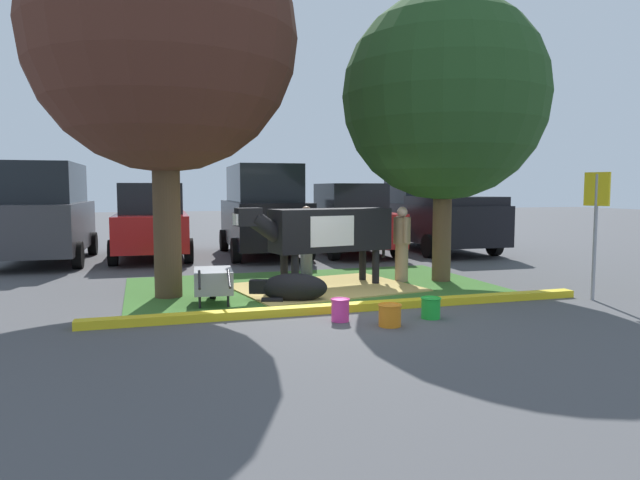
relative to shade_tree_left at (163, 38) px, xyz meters
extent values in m
plane|color=#4C4C4F|center=(2.30, -1.62, -4.37)|extent=(80.00, 80.00, 0.00)
cube|color=#386B28|center=(2.68, 0.28, -4.36)|extent=(6.83, 4.19, 0.02)
cube|color=yellow|center=(2.68, -1.96, -4.31)|extent=(8.03, 0.24, 0.12)
cube|color=tan|center=(2.84, 0.00, -4.35)|extent=(3.58, 2.93, 0.04)
cylinder|color=#4C3823|center=(0.00, 0.00, -2.96)|extent=(0.46, 0.46, 2.82)
sphere|color=#4C281E|center=(0.00, 0.00, 0.02)|extent=(4.49, 4.49, 4.49)
cylinder|color=brown|center=(5.36, 0.15, -3.25)|extent=(0.37, 0.37, 2.26)
sphere|color=#23471E|center=(5.36, 0.15, -0.70)|extent=(4.04, 4.04, 4.04)
cube|color=black|center=(3.02, 0.20, -3.27)|extent=(2.39, 1.08, 0.80)
cube|color=white|center=(2.87, 0.18, -3.27)|extent=(1.01, 0.86, 0.56)
cylinder|color=black|center=(1.71, -0.02, -3.17)|extent=(0.68, 0.42, 0.58)
cube|color=black|center=(1.39, -0.08, -2.99)|extent=(0.48, 0.33, 0.32)
cube|color=white|center=(1.19, -0.11, -3.03)|extent=(0.15, 0.22, 0.20)
cylinder|color=black|center=(2.21, -0.18, -4.02)|extent=(0.14, 0.14, 0.70)
cylinder|color=black|center=(2.13, 0.30, -4.02)|extent=(0.14, 0.14, 0.70)
cylinder|color=black|center=(3.91, 0.11, -4.02)|extent=(0.14, 0.14, 0.70)
cylinder|color=black|center=(3.83, 0.59, -4.02)|extent=(0.14, 0.14, 0.70)
cylinder|color=black|center=(4.20, 0.40, -3.52)|extent=(0.06, 0.06, 0.70)
ellipsoid|color=black|center=(1.98, -1.02, -4.13)|extent=(1.19, 0.79, 0.48)
cube|color=black|center=(1.40, -0.84, -4.11)|extent=(0.33, 0.28, 0.22)
cube|color=silver|center=(1.29, -0.80, -4.11)|extent=(0.09, 0.11, 0.16)
cylinder|color=black|center=(1.59, -1.08, -4.31)|extent=(0.36, 0.20, 0.10)
cylinder|color=slate|center=(3.00, 1.81, -3.99)|extent=(0.26, 0.26, 0.77)
cylinder|color=black|center=(3.00, 1.81, -3.34)|extent=(0.34, 0.34, 0.53)
sphere|color=#8C664C|center=(3.00, 1.81, -2.97)|extent=(0.21, 0.21, 0.21)
cylinder|color=black|center=(3.21, 1.86, -3.31)|extent=(0.09, 0.09, 0.50)
cylinder|color=black|center=(2.78, 1.75, -3.31)|extent=(0.09, 0.09, 0.50)
cylinder|color=#9E7F5B|center=(4.56, 0.32, -3.99)|extent=(0.26, 0.26, 0.78)
cylinder|color=#9E7F5B|center=(4.56, 0.32, -3.33)|extent=(0.34, 0.34, 0.53)
sphere|color=beige|center=(4.56, 0.32, -2.96)|extent=(0.21, 0.21, 0.21)
cylinder|color=#9E7F5B|center=(4.54, 0.10, -3.30)|extent=(0.09, 0.09, 0.51)
cylinder|color=#9E7F5B|center=(4.58, 0.54, -3.30)|extent=(0.09, 0.09, 0.51)
cube|color=gray|center=(0.66, -0.86, -3.97)|extent=(0.68, 0.95, 0.36)
cylinder|color=black|center=(0.71, -0.37, -4.19)|extent=(0.13, 0.37, 0.36)
cylinder|color=black|center=(0.42, -1.14, -4.25)|extent=(0.04, 0.04, 0.24)
cylinder|color=black|center=(0.85, -1.18, -4.25)|extent=(0.04, 0.04, 0.24)
cylinder|color=black|center=(0.38, -1.49, -3.85)|extent=(0.09, 0.53, 0.23)
cylinder|color=black|center=(0.82, -1.53, -3.85)|extent=(0.09, 0.53, 0.23)
cylinder|color=#99999E|center=(6.84, -2.36, -3.31)|extent=(0.06, 0.06, 2.12)
cube|color=yellow|center=(6.84, -2.36, -2.50)|extent=(0.17, 0.43, 0.56)
cylinder|color=#EA3893|center=(2.24, -2.57, -4.22)|extent=(0.25, 0.25, 0.31)
torus|color=#EA3893|center=(2.24, -2.57, -4.06)|extent=(0.28, 0.28, 0.02)
cylinder|color=orange|center=(2.79, -3.05, -4.23)|extent=(0.31, 0.31, 0.30)
torus|color=orange|center=(2.79, -3.05, -4.08)|extent=(0.33, 0.33, 0.02)
cylinder|color=green|center=(3.56, -2.79, -4.22)|extent=(0.27, 0.27, 0.30)
torus|color=green|center=(3.56, -2.79, -4.08)|extent=(0.30, 0.30, 0.02)
cube|color=#3D3D42|center=(-2.75, 5.89, -3.45)|extent=(2.08, 4.67, 1.20)
cube|color=black|center=(-2.75, 5.89, -2.35)|extent=(1.79, 3.26, 1.00)
cylinder|color=black|center=(-3.64, 7.42, -4.05)|extent=(0.24, 0.65, 0.64)
cylinder|color=black|center=(-1.74, 7.35, -4.05)|extent=(0.24, 0.65, 0.64)
cylinder|color=black|center=(-1.86, 4.36, -4.05)|extent=(0.24, 0.65, 0.64)
cube|color=red|center=(-0.14, 6.04, -3.60)|extent=(1.97, 4.47, 0.90)
cube|color=black|center=(-0.14, 6.04, -2.75)|extent=(1.67, 2.26, 0.80)
cylinder|color=black|center=(-0.98, 7.51, -4.05)|extent=(0.24, 0.65, 0.64)
cylinder|color=black|center=(0.82, 7.44, -4.05)|extent=(0.24, 0.65, 0.64)
cylinder|color=black|center=(-1.09, 4.65, -4.05)|extent=(0.24, 0.65, 0.64)
cylinder|color=black|center=(0.71, 4.58, -4.05)|extent=(0.24, 0.65, 0.64)
cube|color=black|center=(2.86, 5.74, -3.45)|extent=(2.08, 4.67, 1.20)
cube|color=black|center=(2.86, 5.74, -2.35)|extent=(1.79, 3.26, 1.00)
cylinder|color=black|center=(1.97, 7.27, -4.05)|extent=(0.24, 0.65, 0.64)
cylinder|color=black|center=(3.87, 7.19, -4.05)|extent=(0.24, 0.65, 0.64)
cylinder|color=black|center=(1.85, 4.28, -4.05)|extent=(0.24, 0.65, 0.64)
cylinder|color=black|center=(3.75, 4.21, -4.05)|extent=(0.24, 0.65, 0.64)
cube|color=red|center=(5.35, 5.48, -3.60)|extent=(1.97, 4.47, 0.90)
cube|color=black|center=(5.35, 5.48, -2.75)|extent=(1.67, 2.26, 0.80)
cylinder|color=black|center=(4.51, 6.95, -4.05)|extent=(0.24, 0.65, 0.64)
cylinder|color=black|center=(6.31, 6.88, -4.05)|extent=(0.24, 0.65, 0.64)
cylinder|color=black|center=(4.40, 4.09, -4.05)|extent=(0.24, 0.65, 0.64)
cylinder|color=black|center=(6.19, 4.02, -4.05)|extent=(0.24, 0.65, 0.64)
cube|color=black|center=(8.11, 5.54, -3.50)|extent=(2.21, 5.47, 1.10)
cube|color=black|center=(8.15, 6.48, -2.45)|extent=(1.91, 1.87, 1.00)
cube|color=black|center=(8.06, 4.32, -2.83)|extent=(2.00, 2.77, 0.24)
cylinder|color=black|center=(7.18, 7.33, -4.05)|extent=(0.24, 0.65, 0.64)
cylinder|color=black|center=(9.18, 7.25, -4.05)|extent=(0.24, 0.65, 0.64)
cylinder|color=black|center=(7.04, 3.82, -4.05)|extent=(0.24, 0.65, 0.64)
cylinder|color=black|center=(9.04, 3.74, -4.05)|extent=(0.24, 0.65, 0.64)
camera|label=1|loc=(-0.44, -10.20, -2.49)|focal=32.49mm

